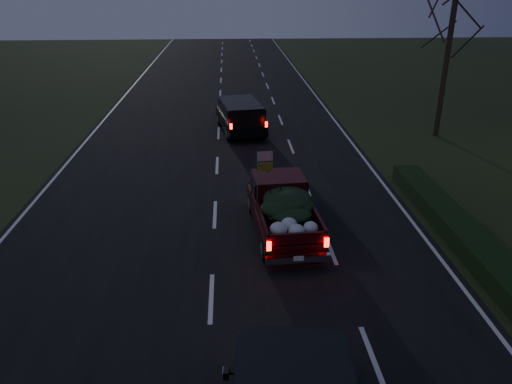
{
  "coord_description": "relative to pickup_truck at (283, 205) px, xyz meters",
  "views": [
    {
      "loc": [
        0.56,
        -10.89,
        7.69
      ],
      "look_at": [
        1.39,
        3.93,
        1.3
      ],
      "focal_mm": 35.0,
      "sensor_mm": 36.0,
      "label": 1
    }
  ],
  "objects": [
    {
      "name": "bare_tree_far",
      "position": [
        9.26,
        10.34,
        4.3
      ],
      "size": [
        3.6,
        3.6,
        7.0
      ],
      "color": "black",
      "rests_on": "ground"
    },
    {
      "name": "road_asphalt",
      "position": [
        -2.24,
        -3.66,
        -0.92
      ],
      "size": [
        14.0,
        120.0,
        0.02
      ],
      "primitive_type": "cube",
      "color": "black",
      "rests_on": "ground"
    },
    {
      "name": "pickup_truck",
      "position": [
        0.0,
        0.0,
        0.0
      ],
      "size": [
        2.14,
        4.84,
        2.48
      ],
      "rotation": [
        0.0,
        0.0,
        0.07
      ],
      "color": "#36070B",
      "rests_on": "ground"
    },
    {
      "name": "lead_suv",
      "position": [
        -1.03,
        11.51,
        0.1
      ],
      "size": [
        2.69,
        4.99,
        1.36
      ],
      "rotation": [
        0.0,
        0.0,
        0.16
      ],
      "color": "black",
      "rests_on": "ground"
    },
    {
      "name": "hedge_row",
      "position": [
        5.56,
        -0.66,
        -0.63
      ],
      "size": [
        1.0,
        10.0,
        0.6
      ],
      "primitive_type": "cube",
      "color": "black",
      "rests_on": "ground"
    },
    {
      "name": "ground",
      "position": [
        -2.24,
        -3.66,
        -0.93
      ],
      "size": [
        120.0,
        120.0,
        0.0
      ],
      "primitive_type": "plane",
      "color": "black",
      "rests_on": "ground"
    }
  ]
}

